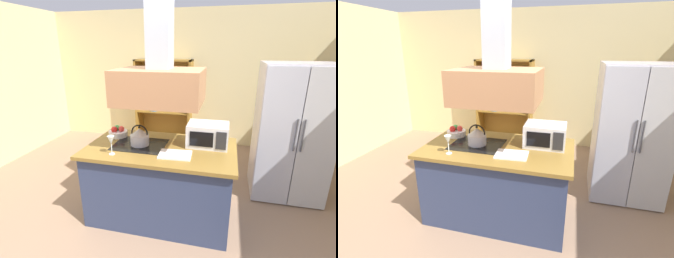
% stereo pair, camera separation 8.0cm
% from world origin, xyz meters
% --- Properties ---
extents(ground_plane, '(7.80, 7.80, 0.00)m').
position_xyz_m(ground_plane, '(0.00, 0.00, 0.00)').
color(ground_plane, '#8C6D55').
extents(wall_back, '(6.00, 0.12, 2.70)m').
position_xyz_m(wall_back, '(0.00, 3.00, 1.35)').
color(wall_back, beige).
rests_on(wall_back, ground).
extents(kitchen_island, '(1.69, 0.98, 0.90)m').
position_xyz_m(kitchen_island, '(0.10, 0.39, 0.45)').
color(kitchen_island, navy).
rests_on(kitchen_island, ground).
extents(range_hood, '(0.90, 0.70, 1.29)m').
position_xyz_m(range_hood, '(0.10, 0.39, 1.71)').
color(range_hood, '#B37A4F').
extents(refrigerator, '(0.90, 0.77, 1.80)m').
position_xyz_m(refrigerator, '(1.66, 1.27, 0.90)').
color(refrigerator, '#BEB7BE').
rests_on(refrigerator, ground).
extents(dish_cabinet, '(1.14, 0.40, 1.75)m').
position_xyz_m(dish_cabinet, '(-0.47, 2.78, 0.77)').
color(dish_cabinet, olive).
rests_on(dish_cabinet, ground).
extents(kettle, '(0.22, 0.22, 0.24)m').
position_xyz_m(kettle, '(-0.15, 0.39, 1.00)').
color(kettle, '#B5B1BF').
rests_on(kettle, kitchen_island).
extents(cutting_board, '(0.35, 0.26, 0.02)m').
position_xyz_m(cutting_board, '(0.31, 0.19, 0.91)').
color(cutting_board, white).
rests_on(cutting_board, kitchen_island).
extents(microwave, '(0.46, 0.35, 0.26)m').
position_xyz_m(microwave, '(0.62, 0.56, 1.03)').
color(microwave, silver).
rests_on(microwave, kitchen_island).
extents(wine_glass_on_counter, '(0.08, 0.08, 0.21)m').
position_xyz_m(wine_glass_on_counter, '(-0.35, 0.06, 1.05)').
color(wine_glass_on_counter, silver).
rests_on(wine_glass_on_counter, kitchen_island).
extents(fruit_bowl, '(0.24, 0.24, 0.14)m').
position_xyz_m(fruit_bowl, '(-0.52, 0.60, 0.95)').
color(fruit_bowl, silver).
rests_on(fruit_bowl, kitchen_island).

